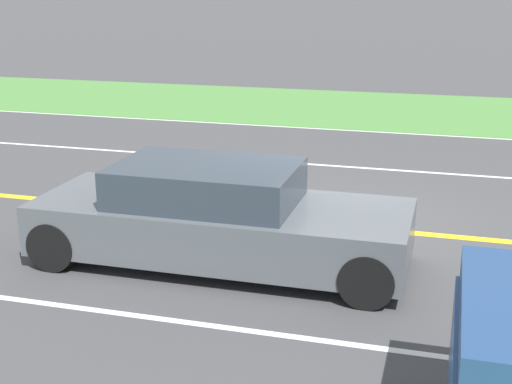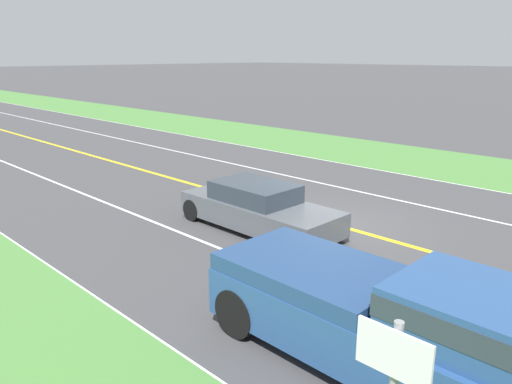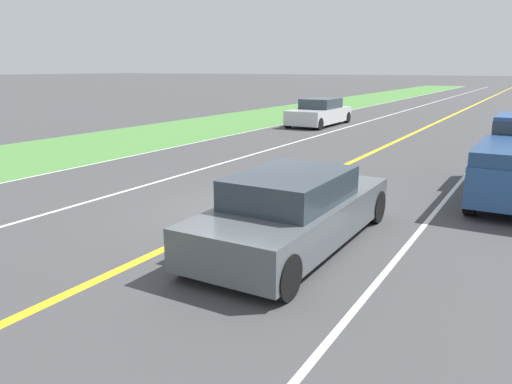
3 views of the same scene
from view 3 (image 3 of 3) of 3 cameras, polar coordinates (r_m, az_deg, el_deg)
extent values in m
plane|color=#424244|center=(10.56, -1.34, -2.28)|extent=(400.00, 400.00, 0.00)
cube|color=yellow|center=(10.56, -1.34, -2.26)|extent=(0.18, 160.00, 0.01)
cube|color=white|center=(15.33, -24.26, 1.63)|extent=(0.14, 160.00, 0.01)
cube|color=white|center=(9.31, 17.45, -5.20)|extent=(0.10, 160.00, 0.01)
cube|color=white|center=(12.69, -14.94, 0.05)|extent=(0.10, 160.00, 0.01)
cube|color=#51565B|center=(8.52, 4.55, -2.87)|extent=(1.76, 4.74, 0.64)
cube|color=#2D3842|center=(8.21, 4.05, 0.55)|extent=(1.51, 2.27, 0.48)
cylinder|color=black|center=(10.07, 13.48, -1.63)|extent=(0.22, 0.63, 0.63)
cylinder|color=black|center=(6.61, 3.30, -9.63)|extent=(0.22, 0.63, 0.63)
cylinder|color=black|center=(10.60, 5.28, -0.50)|extent=(0.22, 0.63, 0.63)
cylinder|color=black|center=(7.40, -7.78, -7.08)|extent=(0.22, 0.63, 0.63)
ellipsoid|color=black|center=(9.11, -1.75, -1.84)|extent=(0.36, 0.66, 0.26)
cylinder|color=black|center=(9.38, -0.92, -3.29)|extent=(0.07, 0.07, 0.35)
cylinder|color=black|center=(8.97, -1.72, -4.10)|extent=(0.07, 0.07, 0.35)
cylinder|color=black|center=(9.42, -1.75, -3.22)|extent=(0.07, 0.07, 0.35)
cylinder|color=black|center=(9.01, -2.59, -4.03)|extent=(0.07, 0.07, 0.35)
cylinder|color=black|center=(9.33, -1.27, -0.80)|extent=(0.17, 0.20, 0.17)
sphere|color=black|center=(9.42, -1.07, -0.27)|extent=(0.26, 0.26, 0.22)
ellipsoid|color=#331E14|center=(9.56, -0.82, -0.16)|extent=(0.12, 0.12, 0.08)
cone|color=black|center=(9.37, -0.75, 0.17)|extent=(0.08, 0.08, 0.10)
cone|color=black|center=(9.40, -1.44, 0.21)|extent=(0.08, 0.08, 0.10)
cylinder|color=black|center=(8.72, -2.57, -2.32)|extent=(0.11, 0.24, 0.24)
cylinder|color=black|center=(15.15, 25.39, 3.04)|extent=(0.22, 0.87, 0.87)
cylinder|color=black|center=(11.19, 23.42, -0.23)|extent=(0.22, 0.87, 0.87)
cube|color=silver|center=(26.74, 7.23, 8.68)|extent=(1.85, 4.66, 0.72)
cube|color=#2D3842|center=(26.87, 7.43, 10.02)|extent=(1.59, 2.24, 0.51)
cylinder|color=black|center=(25.36, 3.71, 7.97)|extent=(0.22, 0.60, 0.60)
cylinder|color=black|center=(28.87, 7.21, 8.62)|extent=(0.22, 0.60, 0.60)
cylinder|color=black|center=(24.66, 7.22, 7.72)|extent=(0.22, 0.60, 0.60)
cylinder|color=black|center=(28.26, 10.36, 8.39)|extent=(0.22, 0.60, 0.60)
camera|label=1|loc=(11.13, 56.09, 10.87)|focal=50.00mm
camera|label=2|loc=(17.53, 51.61, 14.57)|focal=35.00mm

